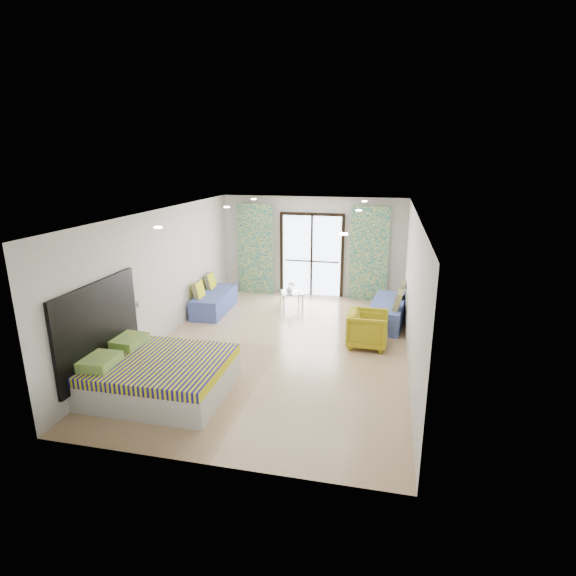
% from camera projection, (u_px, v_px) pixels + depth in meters
% --- Properties ---
extents(floor, '(5.00, 7.50, 0.01)m').
position_uv_depth(floor, '(280.00, 346.00, 9.11)').
color(floor, tan).
rests_on(floor, ground).
extents(ceiling, '(5.00, 7.50, 0.01)m').
position_uv_depth(ceiling, '(279.00, 213.00, 8.35)').
color(ceiling, silver).
rests_on(ceiling, ground).
extents(wall_back, '(5.00, 0.01, 2.70)m').
position_uv_depth(wall_back, '(312.00, 247.00, 12.24)').
color(wall_back, silver).
rests_on(wall_back, ground).
extents(wall_front, '(5.00, 0.01, 2.70)m').
position_uv_depth(wall_front, '(204.00, 366.00, 5.21)').
color(wall_front, silver).
rests_on(wall_front, ground).
extents(wall_left, '(0.01, 7.50, 2.70)m').
position_uv_depth(wall_left, '(162.00, 275.00, 9.25)').
color(wall_left, silver).
rests_on(wall_left, ground).
extents(wall_right, '(0.01, 7.50, 2.70)m').
position_uv_depth(wall_right, '(412.00, 290.00, 8.21)').
color(wall_right, silver).
rests_on(wall_right, ground).
extents(balcony_door, '(1.76, 0.08, 2.28)m').
position_uv_depth(balcony_door, '(312.00, 250.00, 12.24)').
color(balcony_door, black).
rests_on(balcony_door, floor).
extents(balcony_rail, '(1.52, 0.03, 0.04)m').
position_uv_depth(balcony_rail, '(312.00, 261.00, 12.34)').
color(balcony_rail, '#595451').
rests_on(balcony_rail, balcony_door).
extents(curtain_left, '(1.00, 0.10, 2.50)m').
position_uv_depth(curtain_left, '(256.00, 249.00, 12.43)').
color(curtain_left, white).
rests_on(curtain_left, floor).
extents(curtain_right, '(1.00, 0.10, 2.50)m').
position_uv_depth(curtain_right, '(369.00, 254.00, 11.78)').
color(curtain_right, white).
rests_on(curtain_right, floor).
extents(downlight_a, '(0.12, 0.12, 0.02)m').
position_uv_depth(downlight_a, '(158.00, 227.00, 6.78)').
color(downlight_a, '#FFE0B2').
rests_on(downlight_a, ceiling).
extents(downlight_b, '(0.12, 0.12, 0.02)m').
position_uv_depth(downlight_b, '(343.00, 234.00, 6.19)').
color(downlight_b, '#FFE0B2').
rests_on(downlight_b, ceiling).
extents(downlight_c, '(0.12, 0.12, 0.02)m').
position_uv_depth(downlight_c, '(227.00, 207.00, 9.59)').
color(downlight_c, '#FFE0B2').
rests_on(downlight_c, ceiling).
extents(downlight_d, '(0.12, 0.12, 0.02)m').
position_uv_depth(downlight_d, '(359.00, 210.00, 9.01)').
color(downlight_d, '#FFE0B2').
rests_on(downlight_d, ceiling).
extents(downlight_e, '(0.12, 0.12, 0.02)m').
position_uv_depth(downlight_e, '(254.00, 199.00, 11.47)').
color(downlight_e, '#FFE0B2').
rests_on(downlight_e, ceiling).
extents(downlight_f, '(0.12, 0.12, 0.02)m').
position_uv_depth(downlight_f, '(364.00, 201.00, 10.88)').
color(downlight_f, '#FFE0B2').
rests_on(downlight_f, ceiling).
extents(headboard, '(0.06, 2.10, 1.50)m').
position_uv_depth(headboard, '(99.00, 328.00, 7.23)').
color(headboard, black).
rests_on(headboard, floor).
extents(switch_plate, '(0.02, 0.10, 0.10)m').
position_uv_depth(switch_plate, '(139.00, 304.00, 8.41)').
color(switch_plate, silver).
rests_on(switch_plate, wall_left).
extents(bed, '(2.15, 1.76, 0.74)m').
position_uv_depth(bed, '(158.00, 375.00, 7.23)').
color(bed, silver).
rests_on(bed, floor).
extents(daybed_left, '(0.75, 1.77, 0.86)m').
position_uv_depth(daybed_left, '(214.00, 301.00, 11.14)').
color(daybed_left, '#4555A4').
rests_on(daybed_left, floor).
extents(daybed_right, '(0.93, 1.92, 0.91)m').
position_uv_depth(daybed_right, '(388.00, 311.00, 10.33)').
color(daybed_right, '#4555A4').
rests_on(daybed_right, floor).
extents(coffee_table, '(0.72, 0.72, 0.64)m').
position_uv_depth(coffee_table, '(292.00, 294.00, 11.54)').
color(coffee_table, silver).
rests_on(coffee_table, floor).
extents(vase, '(0.20, 0.21, 0.16)m').
position_uv_depth(vase, '(289.00, 289.00, 11.48)').
color(vase, white).
rests_on(vase, coffee_table).
extents(armchair, '(0.75, 0.79, 0.80)m').
position_uv_depth(armchair, '(368.00, 327.00, 9.03)').
color(armchair, '#A89A15').
rests_on(armchair, floor).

